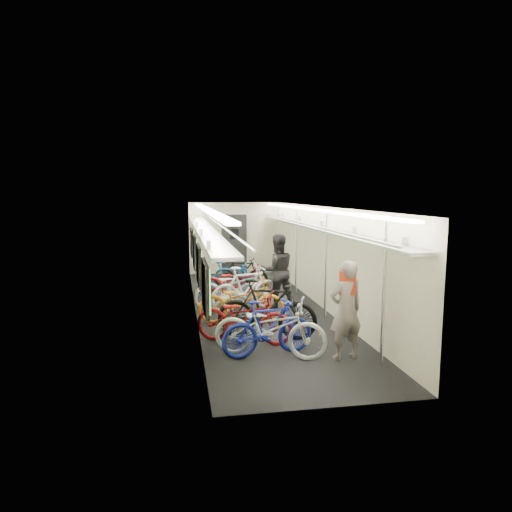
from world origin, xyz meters
name	(u,v)px	position (x,y,z in m)	size (l,w,h in m)	color
train_car_shell	(240,237)	(-0.36, 0.71, 1.66)	(10.00, 10.00, 10.00)	black
bicycle_0	(270,328)	(-0.40, -3.09, 0.50)	(0.66, 1.90, 1.00)	silver
bicycle_1	(268,328)	(-0.42, -3.03, 0.48)	(0.46, 1.61, 0.97)	navy
bicycle_2	(244,317)	(-0.72, -2.28, 0.47)	(0.63, 1.80, 0.95)	maroon
bicycle_3	(267,309)	(-0.27, -2.14, 0.57)	(0.53, 1.88, 1.13)	black
bicycle_4	(241,301)	(-0.59, -1.02, 0.47)	(0.63, 1.80, 0.95)	orange
bicycle_5	(246,288)	(-0.33, -0.01, 0.52)	(0.49, 1.75, 1.05)	white
bicycle_6	(236,288)	(-0.55, 0.15, 0.52)	(0.69, 1.97, 1.03)	silver
bicycle_7	(230,282)	(-0.60, 0.91, 0.51)	(0.48, 1.71, 1.03)	#164E89
bicycle_8	(237,284)	(-0.45, 0.76, 0.49)	(0.65, 1.85, 0.97)	maroon
bicycle_9	(241,273)	(-0.15, 2.24, 0.47)	(0.45, 1.58, 0.95)	black
passenger_near	(346,310)	(0.80, -3.37, 0.82)	(0.60, 0.39, 1.64)	gray
passenger_mid	(277,271)	(0.44, 0.19, 0.88)	(0.85, 0.66, 1.75)	black
backpack	(347,283)	(0.81, -3.39, 1.28)	(0.26, 0.14, 0.38)	red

